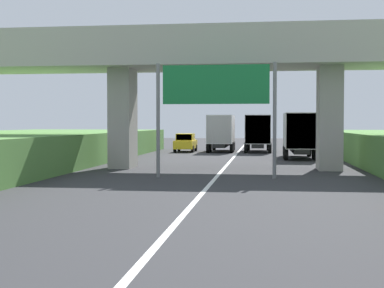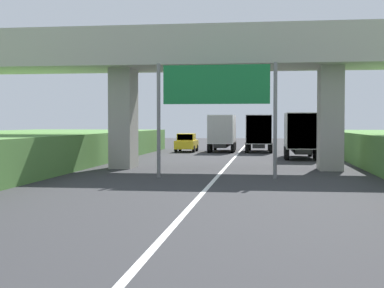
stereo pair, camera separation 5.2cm
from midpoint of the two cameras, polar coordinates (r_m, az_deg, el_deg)
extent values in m
cube|color=white|center=(26.27, 2.37, -3.70)|extent=(0.20, 91.97, 0.01)
cube|color=#ADA89E|center=(32.83, 3.41, 8.77)|extent=(40.00, 4.80, 1.10)
cube|color=#ADA89E|center=(30.79, 3.12, 11.28)|extent=(40.00, 0.36, 1.10)
cube|color=#ADA89E|center=(35.17, 3.68, 10.13)|extent=(40.00, 0.36, 1.10)
cube|color=#9F9A91|center=(33.59, -7.00, 2.60)|extent=(1.30, 2.20, 5.92)
cube|color=#9F9A91|center=(32.74, 14.07, 2.57)|extent=(1.30, 2.20, 5.92)
cylinder|color=slate|center=(27.43, -3.39, 2.41)|extent=(0.18, 0.18, 5.62)
cylinder|color=slate|center=(26.95, 8.61, 2.40)|extent=(0.18, 0.18, 5.62)
cube|color=#167238|center=(27.11, 2.56, 6.14)|extent=(5.20, 0.12, 1.90)
cube|color=white|center=(27.09, 2.55, 6.14)|extent=(4.89, 0.01, 1.67)
cube|color=black|center=(52.56, 6.94, -0.08)|extent=(1.10, 7.30, 0.36)
cube|color=orange|center=(55.13, 6.98, 1.30)|extent=(2.10, 2.10, 2.10)
cube|color=#2D3842|center=(56.14, 6.99, 1.62)|extent=(1.89, 0.06, 0.90)
cube|color=#B7B7B2|center=(51.47, 6.94, 1.52)|extent=(2.30, 5.20, 2.60)
cube|color=gray|center=(48.89, 6.91, 1.49)|extent=(2.21, 0.04, 2.50)
cylinder|color=black|center=(55.18, 5.96, -0.16)|extent=(0.30, 0.96, 0.96)
cylinder|color=black|center=(55.16, 7.98, -0.17)|extent=(0.30, 0.96, 0.96)
cylinder|color=black|center=(50.11, 5.69, -0.39)|extent=(0.30, 0.96, 0.96)
cylinder|color=black|center=(50.09, 8.14, -0.40)|extent=(0.30, 0.96, 0.96)
cylinder|color=black|center=(51.80, 5.75, -0.31)|extent=(0.30, 0.96, 0.96)
cylinder|color=black|center=(51.78, 8.12, -0.32)|extent=(0.30, 0.96, 0.96)
cube|color=black|center=(52.87, 3.22, -0.05)|extent=(1.10, 7.30, 0.36)
cube|color=#233D9E|center=(55.43, 3.42, 1.32)|extent=(2.10, 2.10, 2.10)
cube|color=#2D3842|center=(56.44, 3.50, 1.64)|extent=(1.89, 0.06, 0.90)
cube|color=silver|center=(51.79, 3.14, 1.54)|extent=(2.30, 5.20, 2.60)
cube|color=#A8A8A4|center=(49.21, 2.91, 1.51)|extent=(2.21, 0.04, 2.50)
cylinder|color=black|center=(55.54, 2.42, -0.13)|extent=(0.30, 0.96, 0.96)
cylinder|color=black|center=(55.41, 4.42, -0.14)|extent=(0.30, 0.96, 0.96)
cylinder|color=black|center=(50.50, 1.80, -0.36)|extent=(0.30, 0.96, 0.96)
cylinder|color=black|center=(50.33, 4.23, -0.37)|extent=(0.30, 0.96, 0.96)
cylinder|color=black|center=(52.18, 1.99, -0.28)|extent=(0.30, 0.96, 0.96)
cylinder|color=black|center=(52.02, 4.33, -0.29)|extent=(0.30, 0.96, 0.96)
cube|color=black|center=(43.25, 11.06, -0.58)|extent=(1.10, 7.30, 0.36)
cube|color=#B2B5B7|center=(45.81, 10.87, 1.11)|extent=(2.10, 2.10, 2.10)
cube|color=#2D3842|center=(46.82, 10.80, 1.50)|extent=(1.89, 0.06, 0.90)
cube|color=#B7B7B2|center=(42.16, 11.16, 1.37)|extent=(2.30, 5.20, 2.60)
cube|color=gray|center=(39.59, 11.40, 1.32)|extent=(2.21, 0.04, 2.50)
cylinder|color=black|center=(45.81, 9.65, -0.64)|extent=(0.30, 0.96, 0.96)
cylinder|color=black|center=(45.92, 12.07, -0.65)|extent=(0.30, 0.96, 0.96)
cylinder|color=black|center=(40.73, 9.77, -0.99)|extent=(0.30, 0.96, 0.96)
cylinder|color=black|center=(40.87, 12.77, -1.00)|extent=(0.30, 0.96, 0.96)
cylinder|color=black|center=(42.42, 9.68, -0.86)|extent=(0.30, 0.96, 0.96)
cylinder|color=black|center=(42.55, 12.56, -0.87)|extent=(0.30, 0.96, 0.96)
cube|color=gold|center=(52.18, -0.53, -0.04)|extent=(1.76, 4.10, 0.76)
cube|color=gold|center=(52.01, -0.55, 0.73)|extent=(1.56, 1.90, 0.64)
cube|color=#2D3842|center=(51.10, -0.70, 0.70)|extent=(1.44, 0.06, 0.54)
cylinder|color=black|center=(53.57, -1.21, -0.39)|extent=(0.22, 0.64, 0.64)
cylinder|color=black|center=(53.35, 0.53, -0.40)|extent=(0.22, 0.64, 0.64)
cylinder|color=black|center=(51.06, -1.64, -0.51)|extent=(0.22, 0.64, 0.64)
cylinder|color=black|center=(50.83, 0.19, -0.52)|extent=(0.22, 0.64, 0.64)
camera|label=1|loc=(0.03, -89.92, 0.00)|focal=51.89mm
camera|label=2|loc=(0.03, 90.08, 0.00)|focal=51.89mm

